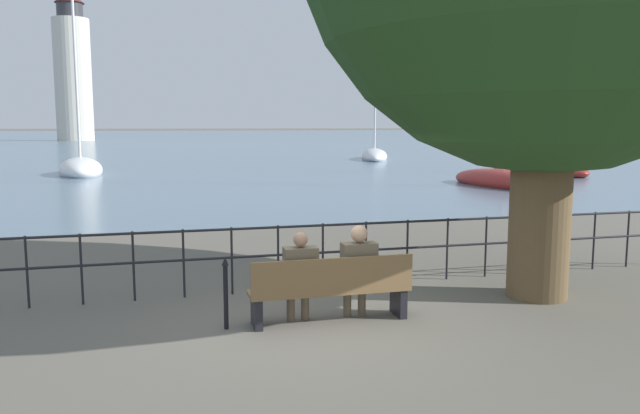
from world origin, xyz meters
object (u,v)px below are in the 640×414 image
object	(u,v)px
closed_umbrella	(226,289)
sailboat_2	(503,179)
seated_person_right	(358,267)
sailboat_3	(537,168)
sailboat_5	(374,156)
park_bench	(331,290)
sailboat_4	(81,168)
seated_person_left	(300,273)
harbor_lighthouse	(73,72)

from	to	relation	value
closed_umbrella	sailboat_2	size ratio (longest dim) A/B	0.08
seated_person_right	sailboat_2	bearing A→B (deg)	53.37
sailboat_2	sailboat_3	bearing A→B (deg)	38.25
seated_person_right	sailboat_3	bearing A→B (deg)	51.39
sailboat_3	sailboat_5	distance (m)	15.86
closed_umbrella	sailboat_2	distance (m)	20.89
seated_person_right	closed_umbrella	distance (m)	1.78
park_bench	sailboat_2	distance (m)	20.10
sailboat_4	sailboat_5	xyz separation A→B (m)	(20.19, 10.22, -0.07)
seated_person_left	sailboat_5	xyz separation A→B (m)	(14.63, 37.53, -0.40)
sailboat_5	harbor_lighthouse	world-z (taller)	harbor_lighthouse
seated_person_left	sailboat_2	world-z (taller)	sailboat_2
seated_person_right	closed_umbrella	bearing A→B (deg)	179.41
sailboat_2	harbor_lighthouse	world-z (taller)	harbor_lighthouse
seated_person_left	seated_person_right	distance (m)	0.80
seated_person_right	closed_umbrella	size ratio (longest dim) A/B	1.35
sailboat_5	harbor_lighthouse	distance (m)	75.93
sailboat_5	sailboat_3	bearing A→B (deg)	-56.86
sailboat_2	sailboat_3	world-z (taller)	sailboat_2
closed_umbrella	sailboat_4	distance (m)	27.67
sailboat_2	sailboat_3	xyz separation A→B (m)	(5.88, 6.27, -0.05)
seated_person_right	closed_umbrella	xyz separation A→B (m)	(-1.78, 0.02, -0.18)
sailboat_2	harbor_lighthouse	distance (m)	95.47
sailboat_2	sailboat_5	size ratio (longest dim) A/B	1.57
park_bench	closed_umbrella	bearing A→B (deg)	176.04
park_bench	sailboat_5	distance (m)	40.21
sailboat_3	sailboat_5	bearing A→B (deg)	100.84
sailboat_3	sailboat_4	world-z (taller)	sailboat_4
sailboat_2	sailboat_5	distance (m)	21.74
sailboat_5	seated_person_left	bearing A→B (deg)	-92.27
sailboat_2	sailboat_4	distance (m)	21.46
seated_person_left	harbor_lighthouse	world-z (taller)	harbor_lighthouse
sailboat_4	harbor_lighthouse	size ratio (longest dim) A/B	0.47
seated_person_left	closed_umbrella	size ratio (longest dim) A/B	1.29
sailboat_2	seated_person_left	bearing A→B (deg)	-137.04
sailboat_3	harbor_lighthouse	distance (m)	91.49
closed_umbrella	sailboat_2	xyz separation A→B (m)	(13.59, 15.87, -0.21)
harbor_lighthouse	sailboat_3	bearing A→B (deg)	-68.67
seated_person_right	sailboat_4	size ratio (longest dim) A/B	0.11
seated_person_right	sailboat_4	bearing A→B (deg)	103.11
sailboat_3	harbor_lighthouse	bearing A→B (deg)	108.06
park_bench	closed_umbrella	size ratio (longest dim) A/B	2.28
harbor_lighthouse	sailboat_4	bearing A→B (deg)	-83.56
closed_umbrella	sailboat_4	xyz separation A→B (m)	(-4.59, 27.29, -0.19)
park_bench	seated_person_left	distance (m)	0.47
sailboat_4	harbor_lighthouse	xyz separation A→B (m)	(-8.97, 79.42, 11.20)
seated_person_left	sailboat_3	distance (m)	28.86
sailboat_2	sailboat_4	world-z (taller)	sailboat_2
park_bench	sailboat_2	size ratio (longest dim) A/B	0.17
seated_person_right	sailboat_5	distance (m)	40.00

